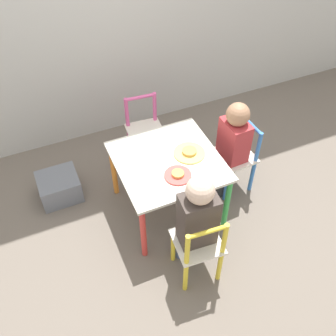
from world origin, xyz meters
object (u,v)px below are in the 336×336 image
at_px(kids_table, 168,167).
at_px(plate_front, 178,175).
at_px(child_front, 196,218).
at_px(storage_bin, 59,187).
at_px(chair_yellow, 199,247).
at_px(child_right, 231,142).
at_px(chair_blue, 236,157).
at_px(plate_right, 189,153).
at_px(chair_pink, 145,132).

relative_size(kids_table, plate_front, 3.87).
bearing_deg(child_front, storage_bin, -50.17).
height_order(chair_yellow, child_right, child_right).
bearing_deg(chair_blue, plate_right, -89.04).
relative_size(kids_table, chair_pink, 1.18).
relative_size(plate_front, storage_bin, 0.59).
distance_m(chair_blue, child_front, 0.77).
bearing_deg(kids_table, chair_yellow, -94.43).
height_order(child_front, storage_bin, child_front).
distance_m(chair_blue, child_right, 0.18).
xyz_separation_m(kids_table, storage_bin, (-0.66, 0.41, -0.31)).
distance_m(child_right, plate_front, 0.50).
bearing_deg(chair_blue, child_right, -90.00).
relative_size(child_front, storage_bin, 2.83).
bearing_deg(storage_bin, chair_yellow, -56.59).
xyz_separation_m(kids_table, child_front, (-0.04, -0.47, 0.06)).
bearing_deg(storage_bin, plate_front, -40.22).
bearing_deg(chair_pink, child_right, -45.54).
distance_m(child_right, storage_bin, 1.24).
height_order(kids_table, child_front, child_front).
xyz_separation_m(chair_yellow, plate_right, (0.19, 0.53, 0.21)).
relative_size(chair_blue, child_right, 0.74).
height_order(child_right, plate_right, child_right).
bearing_deg(kids_table, plate_right, 0.00).
distance_m(chair_pink, child_right, 0.68).
xyz_separation_m(chair_pink, child_right, (0.42, -0.51, 0.17)).
relative_size(chair_pink, plate_right, 2.71).
bearing_deg(child_front, plate_right, -106.95).
relative_size(child_right, plate_front, 4.47).
height_order(chair_yellow, storage_bin, chair_yellow).
bearing_deg(chair_pink, plate_right, -74.24).
bearing_deg(plate_front, child_front, -96.44).
distance_m(kids_table, chair_yellow, 0.55).
distance_m(chair_yellow, plate_right, 0.60).
height_order(chair_yellow, chair_pink, same).
bearing_deg(chair_blue, kids_table, -90.00).
relative_size(chair_yellow, storage_bin, 1.95).
bearing_deg(chair_pink, chair_blue, -41.44).
distance_m(child_front, child_right, 0.70).
xyz_separation_m(child_right, plate_front, (-0.46, -0.17, 0.04)).
distance_m(kids_table, storage_bin, 0.84).
relative_size(kids_table, child_front, 0.81).
bearing_deg(chair_yellow, child_right, -128.33).
distance_m(chair_yellow, child_right, 0.76).
height_order(chair_pink, storage_bin, chair_pink).
bearing_deg(chair_yellow, chair_pink, -90.09).
height_order(chair_pink, child_right, child_right).
bearing_deg(plate_front, chair_yellow, -96.12).
xyz_separation_m(chair_pink, storage_bin, (-0.70, -0.11, -0.18)).
xyz_separation_m(kids_table, chair_pink, (0.04, 0.53, -0.14)).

